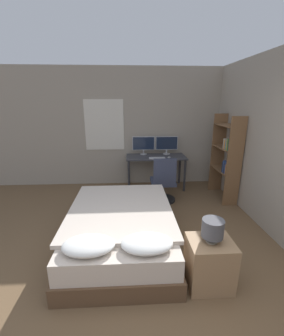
# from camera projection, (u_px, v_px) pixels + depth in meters

# --- Properties ---
(wall_back) EXTENTS (12.00, 0.08, 2.70)m
(wall_back) POSITION_uv_depth(u_px,v_px,m) (141.00, 128.00, 5.26)
(wall_back) COLOR #9E9384
(wall_back) RESTS_ON ground_plane
(bed) EXTENTS (1.42, 2.02, 0.61)m
(bed) POSITION_uv_depth(u_px,v_px,m) (121.00, 229.00, 3.11)
(bed) COLOR brown
(bed) RESTS_ON ground_plane
(nightstand) EXTENTS (0.47, 0.41, 0.55)m
(nightstand) POSITION_uv_depth(u_px,v_px,m) (209.00, 263.00, 2.45)
(nightstand) COLOR #997551
(nightstand) RESTS_ON ground_plane
(bedside_lamp) EXTENTS (0.23, 0.23, 0.25)m
(bedside_lamp) POSITION_uv_depth(u_px,v_px,m) (213.00, 228.00, 2.32)
(bedside_lamp) COLOR gray
(bedside_lamp) RESTS_ON nightstand
(desk) EXTENTS (1.34, 0.61, 0.76)m
(desk) POSITION_uv_depth(u_px,v_px,m) (156.00, 161.00, 5.12)
(desk) COLOR #38383D
(desk) RESTS_ON ground_plane
(monitor_left) EXTENTS (0.52, 0.16, 0.42)m
(monitor_left) POSITION_uv_depth(u_px,v_px,m) (143.00, 144.00, 5.20)
(monitor_left) COLOR #B7B7BC
(monitor_left) RESTS_ON desk
(monitor_right) EXTENTS (0.52, 0.16, 0.42)m
(monitor_right) POSITION_uv_depth(u_px,v_px,m) (167.00, 144.00, 5.23)
(monitor_right) COLOR #B7B7BC
(monitor_right) RESTS_ON desk
(keyboard) EXTENTS (0.35, 0.13, 0.02)m
(keyboard) POSITION_uv_depth(u_px,v_px,m) (157.00, 158.00, 4.90)
(keyboard) COLOR #B7B7BC
(keyboard) RESTS_ON desk
(computer_mouse) EXTENTS (0.07, 0.05, 0.04)m
(computer_mouse) POSITION_uv_depth(u_px,v_px,m) (169.00, 157.00, 4.91)
(computer_mouse) COLOR #B7B7BC
(computer_mouse) RESTS_ON desk
(office_chair) EXTENTS (0.52, 0.52, 0.94)m
(office_chair) POSITION_uv_depth(u_px,v_px,m) (163.00, 184.00, 4.47)
(office_chair) COLOR black
(office_chair) RESTS_ON ground_plane
(bookshelf) EXTENTS (0.29, 0.84, 1.71)m
(bookshelf) POSITION_uv_depth(u_px,v_px,m) (228.00, 155.00, 4.44)
(bookshelf) COLOR brown
(bookshelf) RESTS_ON ground_plane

